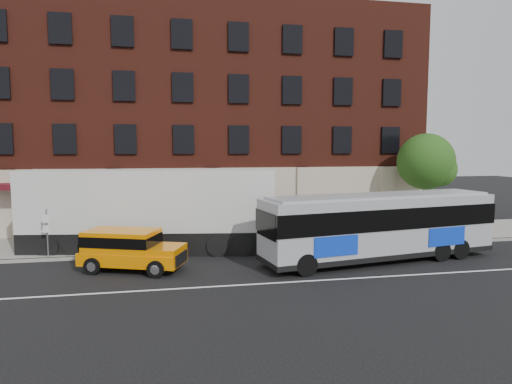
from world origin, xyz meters
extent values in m
plane|color=black|center=(0.00, 0.00, 0.00)|extent=(120.00, 120.00, 0.00)
cube|color=#9C998E|center=(0.00, 9.00, 0.07)|extent=(60.00, 6.00, 0.15)
cube|color=#9C998E|center=(0.00, 6.00, 0.07)|extent=(60.00, 0.25, 0.15)
cube|color=white|center=(0.00, 0.50, 0.01)|extent=(60.00, 0.12, 0.01)
cube|color=#551E14|center=(0.00, 17.00, 7.65)|extent=(30.00, 10.00, 15.00)
cube|color=#AFA18B|center=(0.00, 11.85, 2.15)|extent=(30.00, 0.35, 4.00)
cube|color=#4D0D14|center=(-11.00, 11.00, 3.25)|extent=(4.20, 2.20, 0.30)
cube|color=#AFA18B|center=(-12.00, 11.75, 2.15)|extent=(0.90, 0.55, 4.00)
cube|color=#AFA18B|center=(-6.00, 11.75, 2.15)|extent=(0.90, 0.55, 4.00)
cube|color=#AFA18B|center=(0.00, 11.75, 2.15)|extent=(0.90, 0.55, 4.00)
cube|color=#AFA18B|center=(6.00, 11.75, 2.15)|extent=(0.90, 0.55, 4.00)
cube|color=#AFA18B|center=(12.00, 11.75, 2.15)|extent=(0.90, 0.55, 4.00)
cube|color=black|center=(-12.25, 11.92, 5.95)|extent=(1.30, 0.20, 1.80)
cube|color=black|center=(-8.75, 11.92, 5.95)|extent=(1.30, 0.20, 1.80)
cube|color=black|center=(-5.25, 11.92, 5.95)|extent=(1.30, 0.20, 1.80)
cube|color=black|center=(-1.75, 11.92, 5.95)|extent=(1.30, 0.20, 1.80)
cube|color=black|center=(1.75, 11.92, 5.95)|extent=(1.30, 0.20, 1.80)
cube|color=black|center=(5.25, 11.92, 5.95)|extent=(1.30, 0.20, 1.80)
cube|color=black|center=(8.75, 11.92, 5.95)|extent=(1.30, 0.20, 1.80)
cube|color=black|center=(12.25, 11.92, 5.95)|extent=(1.30, 0.20, 1.80)
cube|color=black|center=(-8.75, 11.92, 9.15)|extent=(1.30, 0.20, 1.80)
cube|color=black|center=(-5.25, 11.92, 9.15)|extent=(1.30, 0.20, 1.80)
cube|color=black|center=(-1.75, 11.92, 9.15)|extent=(1.30, 0.20, 1.80)
cube|color=black|center=(1.75, 11.92, 9.15)|extent=(1.30, 0.20, 1.80)
cube|color=black|center=(5.25, 11.92, 9.15)|extent=(1.30, 0.20, 1.80)
cube|color=black|center=(8.75, 11.92, 9.15)|extent=(1.30, 0.20, 1.80)
cube|color=black|center=(12.25, 11.92, 9.15)|extent=(1.30, 0.20, 1.80)
cube|color=black|center=(-8.75, 11.92, 12.35)|extent=(1.30, 0.20, 1.80)
cube|color=black|center=(-5.25, 11.92, 12.35)|extent=(1.30, 0.20, 1.80)
cube|color=black|center=(-1.75, 11.92, 12.35)|extent=(1.30, 0.20, 1.80)
cube|color=black|center=(1.75, 11.92, 12.35)|extent=(1.30, 0.20, 1.80)
cube|color=black|center=(5.25, 11.92, 12.35)|extent=(1.30, 0.20, 1.80)
cube|color=black|center=(8.75, 11.92, 12.35)|extent=(1.30, 0.20, 1.80)
cube|color=black|center=(12.25, 11.92, 12.35)|extent=(1.30, 0.20, 1.80)
cube|color=black|center=(-10.50, 11.78, 1.75)|extent=(2.60, 0.15, 2.80)
cube|color=black|center=(-4.50, 11.78, 1.75)|extent=(2.60, 0.15, 2.80)
cube|color=black|center=(1.50, 11.78, 1.75)|extent=(2.60, 0.15, 2.80)
cube|color=black|center=(7.50, 11.78, 1.75)|extent=(2.60, 0.15, 2.80)
cylinder|color=gray|center=(-8.50, 6.20, 1.25)|extent=(0.07, 0.07, 2.50)
cube|color=white|center=(-8.50, 6.05, 2.05)|extent=(0.30, 0.03, 0.40)
cube|color=white|center=(-8.50, 6.05, 1.55)|extent=(0.30, 0.03, 0.35)
cylinder|color=#3D291E|center=(13.50, 9.50, 1.65)|extent=(0.32, 0.32, 3.00)
sphere|color=#204E16|center=(13.50, 9.50, 4.55)|extent=(3.60, 3.60, 3.60)
sphere|color=#204E16|center=(14.20, 9.10, 4.05)|extent=(2.20, 2.20, 2.20)
sphere|color=#204E16|center=(12.90, 9.90, 4.15)|extent=(2.00, 2.00, 2.00)
cube|color=#A1A3AA|center=(7.20, 3.03, 1.73)|extent=(11.94, 4.35, 2.78)
cube|color=black|center=(7.20, 3.03, 0.44)|extent=(11.99, 4.41, 0.24)
cube|color=#A1A3AA|center=(7.20, 3.03, 3.17)|extent=(11.31, 3.97, 0.12)
cube|color=black|center=(7.20, 3.03, 2.19)|extent=(12.03, 4.44, 0.97)
cube|color=#0D36CB|center=(4.33, 1.28, 1.22)|extent=(2.12, 0.40, 0.88)
cube|color=#0D36CB|center=(9.87, 4.75, 1.22)|extent=(2.12, 0.40, 0.88)
cylinder|color=black|center=(2.96, 1.20, 0.49)|extent=(1.01, 0.45, 0.97)
cylinder|color=black|center=(2.59, 3.37, 0.49)|extent=(1.01, 0.45, 0.97)
cylinder|color=black|center=(10.07, 2.40, 0.49)|extent=(1.01, 0.45, 0.97)
cylinder|color=black|center=(9.70, 4.57, 0.49)|extent=(1.01, 0.45, 0.97)
cylinder|color=black|center=(11.22, 2.59, 0.49)|extent=(1.01, 0.45, 0.97)
cylinder|color=black|center=(10.86, 4.77, 0.49)|extent=(1.01, 0.45, 0.97)
cube|color=#FF8501|center=(-4.30, 3.51, 0.60)|extent=(4.80, 3.30, 0.55)
cube|color=#FF8501|center=(-4.78, 3.69, 1.34)|extent=(3.49, 2.77, 0.92)
cube|color=black|center=(-4.78, 3.69, 1.39)|extent=(3.54, 2.82, 0.46)
cube|color=#FF8501|center=(-2.87, 2.97, 1.02)|extent=(1.92, 2.13, 0.28)
cube|color=black|center=(-2.21, 2.72, 0.65)|extent=(0.57, 1.40, 0.51)
cylinder|color=black|center=(-6.51, 4.34, 1.02)|extent=(0.44, 0.73, 0.70)
cylinder|color=black|center=(-3.28, 2.16, 0.37)|extent=(0.78, 0.50, 0.74)
cylinder|color=silver|center=(-3.28, 2.16, 0.37)|extent=(0.48, 0.40, 0.41)
cylinder|color=black|center=(-2.64, 3.85, 0.37)|extent=(0.78, 0.50, 0.74)
cylinder|color=silver|center=(-2.64, 3.85, 0.37)|extent=(0.48, 0.40, 0.41)
cylinder|color=black|center=(-5.96, 3.17, 0.37)|extent=(0.78, 0.50, 0.74)
cylinder|color=silver|center=(-5.96, 3.17, 0.37)|extent=(0.48, 0.40, 0.41)
cylinder|color=black|center=(-5.32, 4.87, 0.37)|extent=(0.78, 0.50, 0.74)
cylinder|color=silver|center=(-5.32, 4.87, 0.37)|extent=(0.48, 0.40, 0.41)
cube|color=black|center=(-3.68, 7.18, 0.59)|extent=(13.08, 4.41, 1.18)
cube|color=silver|center=(-3.68, 7.18, 2.73)|extent=(13.08, 4.45, 3.10)
cylinder|color=black|center=(-8.62, 6.66, 0.53)|extent=(1.10, 0.45, 1.07)
cylinder|color=black|center=(-8.26, 9.10, 0.53)|extent=(1.10, 0.45, 1.07)
cylinder|color=black|center=(-7.35, 6.48, 0.53)|extent=(1.10, 0.45, 1.07)
cylinder|color=black|center=(-6.99, 8.91, 0.53)|extent=(1.10, 0.45, 1.07)
cylinder|color=black|center=(-0.36, 5.45, 0.53)|extent=(1.10, 0.45, 1.07)
cylinder|color=black|center=(-0.01, 7.88, 0.53)|extent=(1.10, 0.45, 1.07)
cylinder|color=black|center=(0.91, 5.26, 0.53)|extent=(1.10, 0.45, 1.07)
cylinder|color=black|center=(1.26, 7.70, 0.53)|extent=(1.10, 0.45, 1.07)
camera|label=1|loc=(-2.63, -16.53, 5.42)|focal=31.31mm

